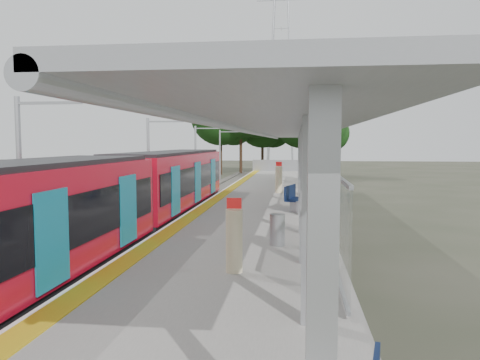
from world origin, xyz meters
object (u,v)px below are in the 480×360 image
object	(u,v)px
litter_bin	(277,230)
bench_mid	(293,197)
train	(119,199)
bench_far	(305,174)
info_pillar_near	(234,240)
info_pillar_far	(279,179)

from	to	relation	value
litter_bin	bench_mid	bearing A→B (deg)	87.03
train	bench_far	distance (m)	22.74
train	info_pillar_near	distance (m)	7.04
info_pillar_far	train	bearing A→B (deg)	-95.19
bench_mid	litter_bin	distance (m)	7.42
train	info_pillar_far	xyz separation A→B (m)	(5.20, 12.64, -0.23)
bench_far	litter_bin	size ratio (longest dim) A/B	1.67
bench_far	litter_bin	xyz separation A→B (m)	(-1.23, -23.71, -0.07)
litter_bin	info_pillar_near	bearing A→B (deg)	-106.38
bench_mid	litter_bin	bearing A→B (deg)	-77.48
bench_mid	info_pillar_far	world-z (taller)	info_pillar_far
info_pillar_far	litter_bin	xyz separation A→B (m)	(0.53, -14.71, -0.36)
train	info_pillar_near	xyz separation A→B (m)	(4.84, -5.11, -0.29)
info_pillar_far	info_pillar_near	bearing A→B (deg)	-74.00
bench_mid	litter_bin	world-z (taller)	bench_mid
bench_far	info_pillar_far	world-z (taller)	info_pillar_far
info_pillar_far	bench_far	bearing A→B (deg)	96.10
info_pillar_near	bench_far	bearing A→B (deg)	84.80
bench_mid	info_pillar_far	distance (m)	7.36
bench_far	litter_bin	distance (m)	23.75
bench_mid	bench_far	world-z (taller)	bench_mid
bench_mid	info_pillar_near	xyz separation A→B (m)	(-1.28, -10.44, 0.17)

